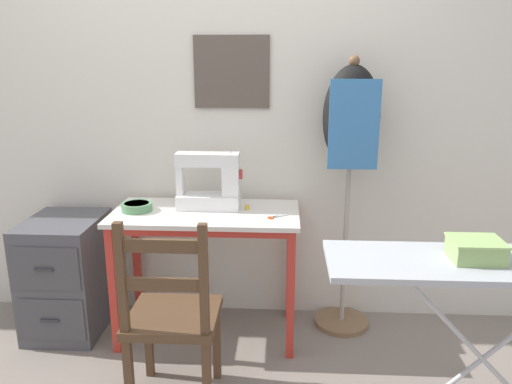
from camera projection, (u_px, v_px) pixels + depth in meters
name	position (u px, v px, depth m)	size (l,w,h in m)	color
ground_plane	(202.00, 358.00, 2.66)	(14.00, 14.00, 0.00)	gray
wall_back	(212.00, 107.00, 2.89)	(10.00, 0.07, 2.55)	silver
sewing_table	(206.00, 230.00, 2.73)	(1.02, 0.51, 0.74)	silver
sewing_machine	(212.00, 182.00, 2.73)	(0.36, 0.15, 0.34)	white
fabric_bowl	(137.00, 207.00, 2.72)	(0.17, 0.17, 0.04)	#56895B
scissors	(275.00, 217.00, 2.61)	(0.12, 0.11, 0.01)	silver
thread_spool_near_machine	(247.00, 207.00, 2.74)	(0.03, 0.03, 0.03)	yellow
wooden_chair	(172.00, 318.00, 2.22)	(0.40, 0.38, 0.92)	#513823
filing_cabinet	(67.00, 275.00, 2.87)	(0.40, 0.51, 0.67)	#4C4C51
dress_form	(351.00, 136.00, 2.70)	(0.32, 0.32, 1.56)	#846647
ironing_board	(494.00, 271.00, 1.88)	(1.26, 0.37, 0.82)	#ADB2B7
storage_box	(476.00, 250.00, 1.86)	(0.19, 0.16, 0.08)	#8EB266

